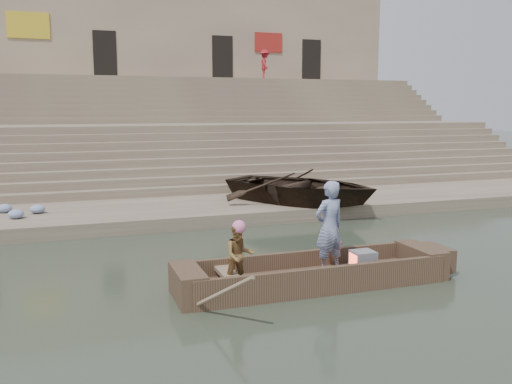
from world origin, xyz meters
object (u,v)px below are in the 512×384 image
pedestrian (265,65)px  main_rowboat (313,280)px  standing_man (329,227)px  rowing_man (239,255)px  television (362,260)px  beached_rowboat (301,187)px

pedestrian → main_rowboat: bearing=174.8°
standing_man → rowing_man: 2.03m
standing_man → pedestrian: pedestrian is taller
main_rowboat → rowing_man: size_ratio=4.16×
rowing_man → television: rowing_man is taller
rowing_man → main_rowboat: bearing=8.0°
rowing_man → pedestrian: 24.28m
main_rowboat → television: 1.16m
pedestrian → beached_rowboat: bearing=176.9°
main_rowboat → pedestrian: size_ratio=2.83×
standing_man → beached_rowboat: standing_man is taller
main_rowboat → rowing_man: rowing_man is taller
main_rowboat → pedestrian: bearing=72.4°
standing_man → television: standing_man is taller
rowing_man → pedestrian: bearing=70.4°
rowing_man → beached_rowboat: 8.35m
standing_man → beached_rowboat: size_ratio=0.36×
television → rowing_man: bearing=-176.2°
beached_rowboat → pedestrian: bearing=36.6°
main_rowboat → beached_rowboat: (2.78, 6.92, 0.83)m
pedestrian → standing_man: bearing=175.7°
rowing_man → television: 2.76m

